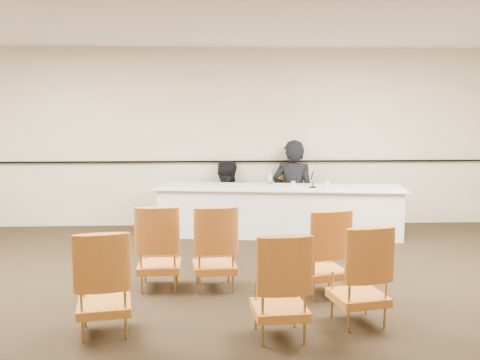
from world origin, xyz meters
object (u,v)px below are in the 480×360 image
at_px(panel_table, 279,211).
at_px(aud_chair_front_mid, 214,247).
at_px(panelist_second, 225,210).
at_px(panelist_second_chair, 225,199).
at_px(panelist_main_chair, 293,199).
at_px(aud_chair_back_right, 359,274).
at_px(water_bottle, 270,180).
at_px(aud_chair_back_mid, 280,284).
at_px(panelist_main, 293,197).
at_px(drinking_glass, 293,184).
at_px(microphone, 313,178).
at_px(aud_chair_back_left, 103,281).
at_px(aud_chair_front_right, 322,252).
at_px(coffee_cup, 327,185).
at_px(aud_chair_front_left, 159,246).

distance_m(panel_table, aud_chair_front_mid, 2.71).
xyz_separation_m(panelist_second, panelist_second_chair, (0.00, 0.00, 0.20)).
relative_size(panelist_main_chair, panelist_second_chair, 1.00).
xyz_separation_m(panelist_second_chair, aud_chair_back_right, (1.17, -4.22, 0.00)).
distance_m(water_bottle, aud_chair_back_mid, 3.86).
distance_m(panelist_main, drinking_glass, 0.70).
bearing_deg(aud_chair_back_mid, microphone, 70.52).
height_order(panelist_second_chair, aud_chair_back_left, same).
bearing_deg(water_bottle, aud_chair_back_left, -116.64).
bearing_deg(aud_chair_back_right, panelist_second, 93.46).
distance_m(aud_chair_front_right, aud_chair_back_mid, 1.20).
height_order(drinking_glass, aud_chair_back_right, aud_chair_back_right).
relative_size(aud_chair_front_mid, aud_chair_back_mid, 1.00).
bearing_deg(aud_chair_back_right, drinking_glass, 79.91).
height_order(panelist_second_chair, drinking_glass, panelist_second_chair).
bearing_deg(coffee_cup, panel_table, 159.04).
bearing_deg(aud_chair_front_left, aud_chair_front_mid, -4.87).
relative_size(microphone, aud_chair_front_left, 0.32).
relative_size(panelist_second, aud_chair_front_left, 1.79).
height_order(aud_chair_back_mid, aud_chair_back_right, same).
xyz_separation_m(aud_chair_front_left, aud_chair_back_left, (-0.36, -1.19, 0.00)).
bearing_deg(water_bottle, aud_chair_back_mid, -94.42).
distance_m(aud_chair_front_mid, aud_chair_front_right, 1.18).
height_order(coffee_cup, aud_chair_front_left, aud_chair_front_left).
height_order(drinking_glass, coffee_cup, coffee_cup).
height_order(panelist_main, panelist_main_chair, panelist_main).
bearing_deg(panelist_main, panel_table, 76.60).
bearing_deg(panelist_second_chair, panel_table, -31.66).
bearing_deg(aud_chair_front_left, panelist_second_chair, 74.99).
distance_m(aud_chair_front_mid, aud_chair_back_right, 1.69).
xyz_separation_m(panelist_second_chair, aud_chair_front_right, (0.99, -3.44, 0.00)).
xyz_separation_m(aud_chair_front_mid, aud_chair_front_right, (1.15, -0.25, 0.00)).
height_order(water_bottle, aud_chair_back_left, water_bottle).
xyz_separation_m(panelist_second, aud_chair_front_left, (-0.78, -3.15, 0.20)).
distance_m(panelist_main_chair, drinking_glass, 0.72).
height_order(aud_chair_front_left, aud_chair_front_mid, same).
bearing_deg(water_bottle, aud_chair_front_right, -84.07).
height_order(aud_chair_front_right, aud_chair_back_left, same).
height_order(panelist_second, drinking_glass, panelist_second).
bearing_deg(water_bottle, panelist_second, 136.13).
xyz_separation_m(panelist_second, water_bottle, (0.70, -0.67, 0.61)).
relative_size(panelist_second_chair, aud_chair_back_mid, 1.00).
relative_size(panelist_second, drinking_glass, 17.01).
bearing_deg(aud_chair_back_right, aud_chair_back_mid, -172.20).
xyz_separation_m(panelist_main_chair, water_bottle, (-0.45, -0.53, 0.41)).
bearing_deg(aud_chair_front_mid, panelist_second_chair, 81.01).
bearing_deg(panelist_second_chair, panelist_main, 0.00).
bearing_deg(panelist_main_chair, aud_chair_front_mid, -106.19).
bearing_deg(microphone, aud_chair_back_mid, -104.88).
bearing_deg(panelist_second_chair, aud_chair_front_mid, -85.86).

